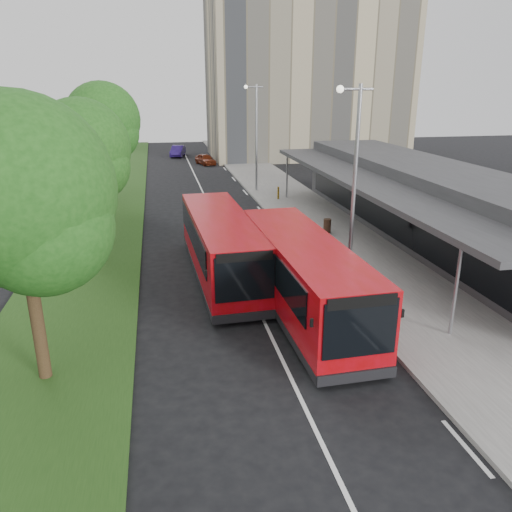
{
  "coord_description": "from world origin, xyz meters",
  "views": [
    {
      "loc": [
        -3.44,
        -16.5,
        8.11
      ],
      "look_at": [
        0.28,
        2.32,
        1.5
      ],
      "focal_mm": 35.0,
      "sensor_mm": 36.0,
      "label": 1
    }
  ],
  "objects_px": {
    "lamp_post_near": "(353,175)",
    "car_far": "(178,151)",
    "bus_second": "(221,246)",
    "tree_far": "(103,125)",
    "tree_near": "(19,203)",
    "bus_main": "(303,277)",
    "lamp_post_far": "(255,131)",
    "car_near": "(205,159)",
    "bollard": "(278,193)",
    "litter_bin": "(327,226)",
    "tree_mid": "(81,155)"
  },
  "relations": [
    {
      "from": "lamp_post_far",
      "to": "bus_main",
      "type": "height_order",
      "value": "lamp_post_far"
    },
    {
      "from": "tree_mid",
      "to": "tree_far",
      "type": "relative_size",
      "value": 0.9
    },
    {
      "from": "bus_main",
      "to": "car_far",
      "type": "relative_size",
      "value": 2.62
    },
    {
      "from": "tree_mid",
      "to": "bus_main",
      "type": "distance_m",
      "value": 13.06
    },
    {
      "from": "bus_second",
      "to": "tree_mid",
      "type": "bearing_deg",
      "value": 138.42
    },
    {
      "from": "lamp_post_near",
      "to": "car_far",
      "type": "bearing_deg",
      "value": 96.8
    },
    {
      "from": "bus_main",
      "to": "car_far",
      "type": "distance_m",
      "value": 44.51
    },
    {
      "from": "tree_mid",
      "to": "car_near",
      "type": "distance_m",
      "value": 29.75
    },
    {
      "from": "tree_far",
      "to": "bollard",
      "type": "xyz_separation_m",
      "value": [
        12.16,
        -2.51,
        -4.83
      ]
    },
    {
      "from": "lamp_post_near",
      "to": "bus_main",
      "type": "xyz_separation_m",
      "value": [
        -2.58,
        -2.2,
        -3.26
      ]
    },
    {
      "from": "tree_near",
      "to": "lamp_post_near",
      "type": "xyz_separation_m",
      "value": [
        11.13,
        4.95,
        -0.5
      ]
    },
    {
      "from": "lamp_post_far",
      "to": "bollard",
      "type": "distance_m",
      "value": 5.48
    },
    {
      "from": "tree_far",
      "to": "bus_main",
      "type": "bearing_deg",
      "value": -68.08
    },
    {
      "from": "tree_mid",
      "to": "lamp_post_far",
      "type": "bearing_deg",
      "value": 49.32
    },
    {
      "from": "tree_near",
      "to": "tree_far",
      "type": "distance_m",
      "value": 24.0
    },
    {
      "from": "tree_far",
      "to": "car_far",
      "type": "bearing_deg",
      "value": 75.28
    },
    {
      "from": "lamp_post_near",
      "to": "lamp_post_far",
      "type": "bearing_deg",
      "value": 90.0
    },
    {
      "from": "tree_mid",
      "to": "bollard",
      "type": "xyz_separation_m",
      "value": [
        12.16,
        9.49,
        -4.31
      ]
    },
    {
      "from": "tree_mid",
      "to": "litter_bin",
      "type": "distance_m",
      "value": 13.56
    },
    {
      "from": "lamp_post_far",
      "to": "bus_second",
      "type": "height_order",
      "value": "lamp_post_far"
    },
    {
      "from": "lamp_post_near",
      "to": "car_far",
      "type": "height_order",
      "value": "lamp_post_near"
    },
    {
      "from": "lamp_post_far",
      "to": "car_far",
      "type": "distance_m",
      "value": 23.16
    },
    {
      "from": "bus_second",
      "to": "bollard",
      "type": "distance_m",
      "value": 15.74
    },
    {
      "from": "tree_far",
      "to": "bus_main",
      "type": "xyz_separation_m",
      "value": [
        8.55,
        -21.25,
        -3.97
      ]
    },
    {
      "from": "lamp_post_far",
      "to": "car_far",
      "type": "relative_size",
      "value": 2.07
    },
    {
      "from": "lamp_post_far",
      "to": "car_near",
      "type": "height_order",
      "value": "lamp_post_far"
    },
    {
      "from": "lamp_post_near",
      "to": "bus_second",
      "type": "relative_size",
      "value": 0.8
    },
    {
      "from": "tree_near",
      "to": "tree_far",
      "type": "xyz_separation_m",
      "value": [
        -0.0,
        24.0,
        0.21
      ]
    },
    {
      "from": "tree_mid",
      "to": "lamp_post_near",
      "type": "bearing_deg",
      "value": -32.36
    },
    {
      "from": "tree_near",
      "to": "tree_mid",
      "type": "xyz_separation_m",
      "value": [
        0.0,
        12.0,
        -0.31
      ]
    },
    {
      "from": "tree_far",
      "to": "lamp_post_far",
      "type": "xyz_separation_m",
      "value": [
        11.13,
        0.95,
        -0.71
      ]
    },
    {
      "from": "tree_far",
      "to": "litter_bin",
      "type": "height_order",
      "value": "tree_far"
    },
    {
      "from": "bus_second",
      "to": "tree_far",
      "type": "bearing_deg",
      "value": 107.54
    },
    {
      "from": "tree_far",
      "to": "litter_bin",
      "type": "distance_m",
      "value": 17.96
    },
    {
      "from": "car_far",
      "to": "lamp_post_far",
      "type": "bearing_deg",
      "value": -65.42
    },
    {
      "from": "bus_main",
      "to": "bollard",
      "type": "height_order",
      "value": "bus_main"
    },
    {
      "from": "car_far",
      "to": "bollard",
      "type": "bearing_deg",
      "value": -64.88
    },
    {
      "from": "bollard",
      "to": "car_near",
      "type": "xyz_separation_m",
      "value": [
        -3.49,
        18.63,
        -0.03
      ]
    },
    {
      "from": "car_far",
      "to": "lamp_post_near",
      "type": "bearing_deg",
      "value": -71.38
    },
    {
      "from": "tree_near",
      "to": "car_near",
      "type": "distance_m",
      "value": 41.31
    },
    {
      "from": "litter_bin",
      "to": "car_near",
      "type": "bearing_deg",
      "value": 98.53
    },
    {
      "from": "litter_bin",
      "to": "lamp_post_far",
      "type": "bearing_deg",
      "value": 97.73
    },
    {
      "from": "lamp_post_near",
      "to": "bus_second",
      "type": "distance_m",
      "value": 6.35
    },
    {
      "from": "tree_mid",
      "to": "bus_main",
      "type": "height_order",
      "value": "tree_mid"
    },
    {
      "from": "tree_near",
      "to": "car_far",
      "type": "distance_m",
      "value": 47.79
    },
    {
      "from": "lamp_post_far",
      "to": "car_far",
      "type": "height_order",
      "value": "lamp_post_far"
    },
    {
      "from": "lamp_post_far",
      "to": "bus_second",
      "type": "xyz_separation_m",
      "value": [
        -5.04,
        -17.95,
        -3.28
      ]
    },
    {
      "from": "tree_mid",
      "to": "lamp_post_far",
      "type": "relative_size",
      "value": 0.95
    },
    {
      "from": "tree_near",
      "to": "car_near",
      "type": "bearing_deg",
      "value": 77.8
    },
    {
      "from": "bus_second",
      "to": "lamp_post_far",
      "type": "bearing_deg",
      "value": 72.16
    }
  ]
}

